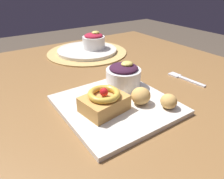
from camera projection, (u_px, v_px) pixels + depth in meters
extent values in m
cube|color=brown|center=(80.00, 98.00, 0.60)|extent=(1.23, 1.01, 0.04)
cylinder|color=brown|center=(129.00, 97.00, 1.33)|extent=(0.07, 0.07, 0.69)
cylinder|color=tan|center=(87.00, 52.00, 0.89)|extent=(0.33, 0.33, 0.00)
cube|color=silver|center=(117.00, 105.00, 0.52)|extent=(0.26, 0.26, 0.01)
cube|color=#C68E47|center=(104.00, 104.00, 0.48)|extent=(0.11, 0.09, 0.04)
torus|color=gold|center=(104.00, 94.00, 0.47)|extent=(0.08, 0.08, 0.01)
sphere|color=red|center=(104.00, 92.00, 0.46)|extent=(0.02, 0.02, 0.02)
cylinder|color=white|center=(123.00, 78.00, 0.58)|extent=(0.10, 0.10, 0.05)
ellipsoid|color=#38192D|center=(124.00, 68.00, 0.57)|extent=(0.08, 0.08, 0.02)
ellipsoid|color=#EAD666|center=(127.00, 64.00, 0.56)|extent=(0.03, 0.03, 0.01)
ellipsoid|color=tan|center=(141.00, 96.00, 0.50)|extent=(0.05, 0.05, 0.04)
ellipsoid|color=tan|center=(169.00, 101.00, 0.49)|extent=(0.04, 0.04, 0.03)
cylinder|color=silver|center=(87.00, 50.00, 0.89)|extent=(0.25, 0.25, 0.01)
cylinder|color=white|center=(94.00, 42.00, 0.88)|extent=(0.09, 0.09, 0.05)
ellipsoid|color=#A31E33|center=(94.00, 36.00, 0.87)|extent=(0.08, 0.08, 0.02)
ellipsoid|color=#EAD666|center=(95.00, 33.00, 0.87)|extent=(0.03, 0.03, 0.01)
cube|color=silver|center=(192.00, 81.00, 0.64)|extent=(0.02, 0.09, 0.00)
cube|color=silver|center=(175.00, 75.00, 0.69)|extent=(0.03, 0.04, 0.00)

